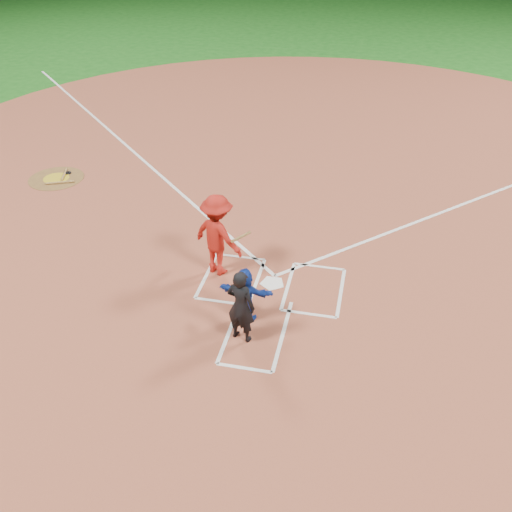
% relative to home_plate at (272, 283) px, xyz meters
% --- Properties ---
extents(ground, '(120.00, 120.00, 0.00)m').
position_rel_home_plate_xyz_m(ground, '(0.00, 0.00, -0.02)').
color(ground, '#165816').
rests_on(ground, ground).
extents(home_plate_dirt, '(28.00, 28.00, 0.01)m').
position_rel_home_plate_xyz_m(home_plate_dirt, '(0.00, 6.00, -0.01)').
color(home_plate_dirt, brown).
rests_on(home_plate_dirt, ground).
extents(home_plate, '(0.60, 0.60, 0.02)m').
position_rel_home_plate_xyz_m(home_plate, '(0.00, 0.00, 0.00)').
color(home_plate, white).
rests_on(home_plate, home_plate_dirt).
extents(on_deck_circle, '(1.70, 1.70, 0.01)m').
position_rel_home_plate_xyz_m(on_deck_circle, '(-7.66, 3.94, -0.00)').
color(on_deck_circle, brown).
rests_on(on_deck_circle, home_plate_dirt).
extents(on_deck_logo, '(0.80, 0.80, 0.00)m').
position_rel_home_plate_xyz_m(on_deck_logo, '(-7.66, 3.94, 0.00)').
color(on_deck_logo, gold).
rests_on(on_deck_logo, on_deck_circle).
extents(on_deck_bat_a, '(0.31, 0.82, 0.06)m').
position_rel_home_plate_xyz_m(on_deck_bat_a, '(-7.51, 4.19, 0.03)').
color(on_deck_bat_a, olive).
rests_on(on_deck_bat_a, on_deck_circle).
extents(on_deck_bat_c, '(0.80, 0.39, 0.06)m').
position_rel_home_plate_xyz_m(on_deck_bat_c, '(-7.36, 3.64, 0.03)').
color(on_deck_bat_c, olive).
rests_on(on_deck_bat_c, on_deck_circle).
extents(bat_weight_donut, '(0.19, 0.19, 0.05)m').
position_rel_home_plate_xyz_m(bat_weight_donut, '(-7.46, 4.34, 0.03)').
color(bat_weight_donut, black).
rests_on(bat_weight_donut, on_deck_circle).
extents(catcher, '(1.17, 0.40, 1.25)m').
position_rel_home_plate_xyz_m(catcher, '(-0.33, -1.34, 0.62)').
color(catcher, '#123198').
rests_on(catcher, home_plate_dirt).
extents(umpire, '(0.68, 0.54, 1.65)m').
position_rel_home_plate_xyz_m(umpire, '(-0.26, -1.96, 0.82)').
color(umpire, black).
rests_on(umpire, home_plate_dirt).
extents(chalk_markings, '(28.35, 17.32, 0.01)m').
position_rel_home_plate_xyz_m(chalk_markings, '(0.00, 5.29, -0.01)').
color(chalk_markings, white).
rests_on(chalk_markings, home_plate_dirt).
extents(batter_at_plate, '(1.49, 1.22, 2.01)m').
position_rel_home_plate_xyz_m(batter_at_plate, '(-1.34, 0.22, 1.00)').
color(batter_at_plate, '#AC1B13').
rests_on(batter_at_plate, home_plate_dirt).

